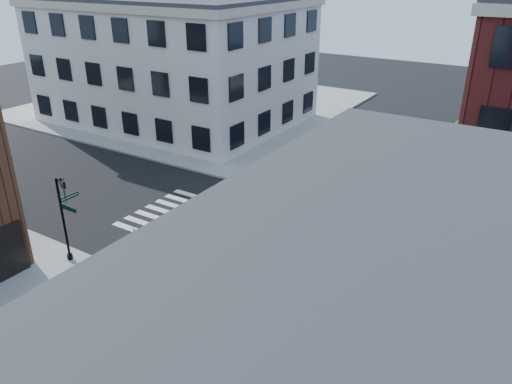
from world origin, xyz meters
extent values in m
plane|color=black|center=(0.00, 0.00, 0.00)|extent=(120.00, 120.00, 0.00)
cube|color=gray|center=(-21.00, 21.00, 0.07)|extent=(30.00, 30.00, 0.15)
cube|color=silver|center=(-19.00, 16.00, 5.50)|extent=(22.00, 16.00, 11.00)
cylinder|color=black|center=(7.50, 10.00, 0.89)|extent=(0.18, 0.18, 1.47)
cylinder|color=black|center=(7.50, 10.00, 1.62)|extent=(0.12, 0.12, 1.47)
sphere|color=black|center=(7.50, 10.00, 3.30)|extent=(2.69, 2.69, 2.69)
sphere|color=black|center=(7.75, 9.90, 2.75)|extent=(1.85, 1.85, 1.85)
cylinder|color=black|center=(7.50, 16.00, 0.81)|extent=(0.18, 0.18, 1.33)
cylinder|color=black|center=(7.50, 16.00, 1.48)|extent=(0.12, 0.12, 1.33)
sphere|color=black|center=(7.50, 16.00, 3.00)|extent=(2.43, 2.43, 2.43)
sphere|color=black|center=(7.75, 15.90, 2.51)|extent=(1.67, 1.67, 1.67)
cylinder|color=black|center=(-6.80, -6.80, 2.30)|extent=(0.12, 0.12, 4.60)
cylinder|color=black|center=(-6.80, -6.80, 0.30)|extent=(0.28, 0.28, 0.30)
cube|color=#053819|center=(-6.25, -6.80, 3.15)|extent=(1.10, 0.03, 0.22)
cube|color=#053819|center=(-6.80, -6.25, 3.40)|extent=(0.03, 1.10, 0.22)
imported|color=black|center=(-6.45, -6.70, 3.90)|extent=(0.22, 0.18, 1.10)
imported|color=black|center=(-6.90, -6.45, 3.90)|extent=(0.18, 0.22, 1.10)
cube|color=#B8B8BA|center=(11.17, -2.29, 1.45)|extent=(2.14, 2.46, 1.87)
cube|color=black|center=(10.29, -2.17, 1.78)|extent=(0.32, 1.77, 0.84)
cylinder|color=black|center=(11.04, -3.26, 0.47)|extent=(0.97, 0.44, 0.93)
cylinder|color=black|center=(11.29, -1.31, 0.47)|extent=(0.97, 0.44, 0.93)
cube|color=#D35E09|center=(-5.70, -3.39, 0.02)|extent=(0.46, 0.46, 0.04)
cone|color=#D35E09|center=(-5.70, -3.39, 0.37)|extent=(0.44, 0.44, 0.73)
cylinder|color=white|center=(-5.70, -3.39, 0.47)|extent=(0.28, 0.28, 0.08)
camera|label=1|loc=(12.63, -20.03, 13.71)|focal=35.00mm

